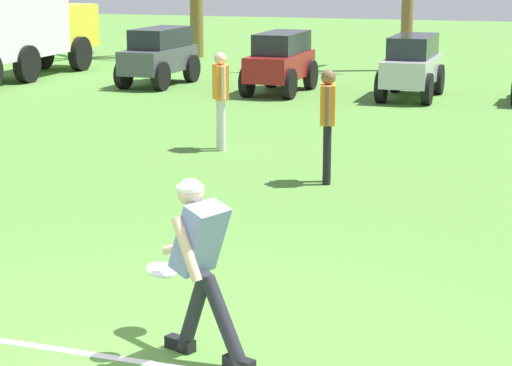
% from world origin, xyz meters
% --- Properties ---
extents(field_line_paint, '(18.68, 1.13, 0.01)m').
position_xyz_m(field_line_paint, '(0.00, 0.16, 0.00)').
color(field_line_paint, white).
rests_on(field_line_paint, ground_plane).
extents(frisbee_thrower, '(0.96, 0.72, 1.43)m').
position_xyz_m(frisbee_thrower, '(0.33, 0.40, 0.80)').
color(frisbee_thrower, '#23232D').
rests_on(frisbee_thrower, ground_plane).
extents(frisbee_in_flight, '(0.37, 0.37, 0.07)m').
position_xyz_m(frisbee_in_flight, '(-0.16, 0.83, 0.54)').
color(frisbee_in_flight, white).
extents(teammate_near_sideline, '(0.35, 0.46, 1.56)m').
position_xyz_m(teammate_near_sideline, '(-2.18, 8.39, 0.94)').
color(teammate_near_sideline, silver).
rests_on(teammate_near_sideline, ground_plane).
extents(teammate_midfield, '(0.26, 0.50, 1.56)m').
position_xyz_m(teammate_midfield, '(-0.04, 6.57, 0.94)').
color(teammate_midfield, black).
rests_on(teammate_midfield, ground_plane).
extents(parked_car_slot_a, '(1.31, 2.47, 1.34)m').
position_xyz_m(parked_car_slot_a, '(-6.08, 15.45, 0.72)').
color(parked_car_slot_a, '#474C51').
rests_on(parked_car_slot_a, ground_plane).
extents(parked_car_slot_b, '(1.24, 2.44, 1.34)m').
position_xyz_m(parked_car_slot_b, '(-2.99, 15.01, 0.72)').
color(parked_car_slot_b, maroon).
rests_on(parked_car_slot_b, ground_plane).
extents(parked_car_slot_c, '(1.21, 2.43, 1.34)m').
position_xyz_m(parked_car_slot_c, '(-0.07, 15.02, 0.72)').
color(parked_car_slot_c, '#B7BABF').
rests_on(parked_car_slot_c, ground_plane).
extents(box_truck, '(1.62, 5.95, 2.20)m').
position_xyz_m(box_truck, '(-9.85, 15.55, 1.23)').
color(box_truck, yellow).
rests_on(box_truck, ground_plane).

